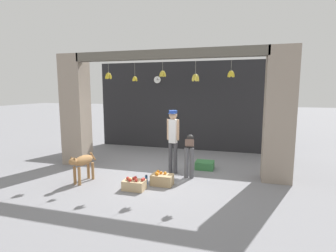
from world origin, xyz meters
TOP-DOWN VIEW (x-y plane):
  - ground_plane at (0.00, 0.00)m, footprint 60.00×60.00m
  - shop_back_wall at (0.00, 3.13)m, footprint 7.06×0.12m
  - shop_pillar_left at (-2.88, 0.30)m, footprint 0.70×0.60m
  - shop_pillar_right at (2.88, 0.30)m, footprint 0.70×0.60m
  - storefront_awning at (0.01, 0.12)m, footprint 5.16×0.29m
  - dog at (-1.73, -1.16)m, footprint 0.35×0.89m
  - shopkeeper at (0.23, 0.15)m, footprint 0.34×0.29m
  - worker_stooping at (0.70, 0.09)m, footprint 0.32×0.79m
  - fruit_crate_oranges at (0.21, -0.80)m, footprint 0.52×0.33m
  - fruit_crate_apples at (-0.32, -1.26)m, footprint 0.50×0.32m
  - produce_box_green at (1.02, 0.76)m, footprint 0.52×0.43m
  - water_bottle at (-0.17, -0.85)m, footprint 0.06×0.06m
  - wall_clock at (-1.17, 3.06)m, footprint 0.28×0.03m

SIDE VIEW (x-z plane):
  - ground_plane at x=0.00m, z-range 0.00..0.00m
  - water_bottle at x=-0.17m, z-range -0.01..0.22m
  - produce_box_green at x=1.02m, z-range 0.00..0.22m
  - fruit_crate_apples at x=-0.32m, z-range -0.02..0.27m
  - fruit_crate_oranges at x=0.21m, z-range -0.03..0.30m
  - dog at x=-1.73m, z-range 0.14..0.87m
  - worker_stooping at x=0.70m, z-range 0.17..1.20m
  - shopkeeper at x=0.23m, z-range 0.17..1.90m
  - shop_back_wall at x=0.00m, z-range 0.00..3.30m
  - shop_pillar_left at x=-2.88m, z-range 0.00..3.30m
  - shop_pillar_right at x=2.88m, z-range 0.00..3.30m
  - wall_clock at x=-1.17m, z-range 2.50..2.78m
  - storefront_awning at x=0.01m, z-range 2.73..3.57m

